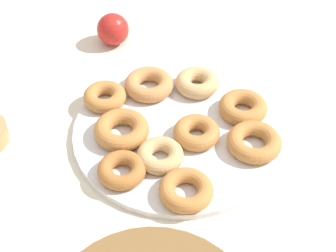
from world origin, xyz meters
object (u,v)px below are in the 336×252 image
donut_7 (105,97)px  donut_9 (122,170)px  donut_5 (149,84)px  donut_6 (243,107)px  donut_1 (122,130)px  donut_0 (160,155)px  apple (113,29)px  donut_4 (197,83)px  donut_8 (254,142)px  donut_plate (178,131)px  donut_3 (186,190)px  donut_2 (196,133)px

donut_7 → donut_9: bearing=140.7°
donut_5 → donut_6: size_ratio=1.06×
donut_9 → donut_1: bearing=-49.2°
donut_1 → donut_6: size_ratio=1.09×
donut_0 → donut_6: 0.19m
apple → donut_7: bearing=127.1°
donut_4 → apple: 0.24m
donut_5 → donut_8: bearing=177.7°
donut_plate → donut_0: size_ratio=4.77×
donut_3 → donut_8: donut_8 is taller
donut_5 → apple: 0.19m
donut_4 → donut_7: (0.11, 0.14, -0.00)m
donut_4 → donut_7: size_ratio=1.04×
donut_7 → donut_5: bearing=-120.2°
donut_plate → donut_7: bearing=9.9°
donut_5 → donut_6: bearing=-163.3°
donut_9 → apple: 0.38m
donut_9 → donut_6: bearing=-108.1°
donut_0 → donut_2: bearing=-103.6°
donut_6 → apple: apple is taller
donut_5 → donut_9: size_ratio=1.18×
donut_0 → donut_9: size_ratio=0.99×
donut_9 → donut_8: bearing=-127.5°
donut_0 → donut_3: size_ratio=0.92×
donut_7 → donut_8: (-0.28, -0.07, 0.00)m
donut_3 → donut_9: 0.11m
donut_5 → donut_8: donut_5 is taller
donut_6 → donut_8: size_ratio=0.94×
donut_plate → apple: 0.31m
donut_3 → donut_6: size_ratio=0.98×
donut_4 → donut_9: bearing=95.9°
donut_0 → donut_9: 0.07m
donut_9 → apple: bearing=-46.5°
donut_1 → donut_9: size_ratio=1.21×
donut_2 → apple: apple is taller
donut_7 → apple: (0.12, -0.16, 0.01)m
donut_0 → donut_9: bearing=64.0°
donut_3 → donut_8: 0.16m
donut_6 → donut_9: donut_6 is taller
donut_3 → apple: 0.45m
donut_plate → donut_9: bearing=86.1°
donut_6 → donut_7: bearing=30.4°
donut_4 → donut_5: (0.07, 0.06, -0.00)m
donut_plate → donut_7: (0.15, 0.03, 0.02)m
donut_7 → donut_8: size_ratio=0.86×
donut_0 → donut_6: bearing=-105.1°
donut_3 → donut_8: size_ratio=0.92×
apple → donut_2: bearing=155.8°
donut_1 → donut_8: 0.23m
donut_4 → donut_6: size_ratio=0.95×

